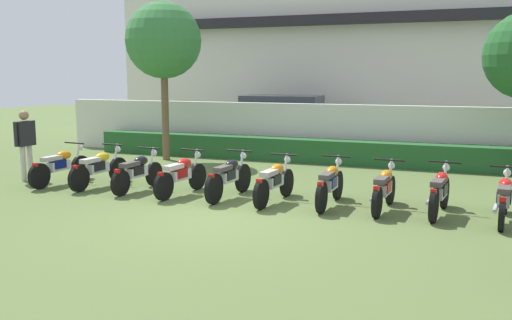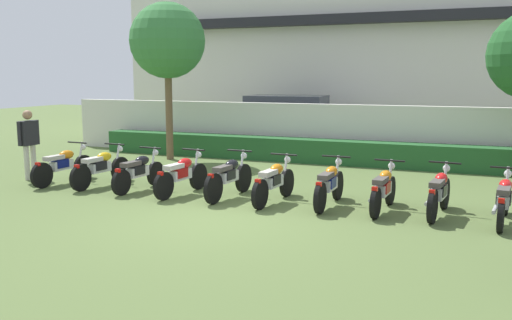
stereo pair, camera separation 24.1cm
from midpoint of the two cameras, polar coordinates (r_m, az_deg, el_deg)
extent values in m
plane|color=#566B38|center=(10.19, -4.69, -6.09)|extent=(60.00, 60.00, 0.00)
cube|color=silver|center=(23.93, 10.81, 12.41)|extent=(19.31, 6.00, 8.36)
cube|color=black|center=(20.79, 9.21, 14.18)|extent=(16.22, 0.50, 0.36)
cube|color=silver|center=(17.23, 6.43, 2.90)|extent=(18.34, 0.30, 1.72)
cube|color=#235628|center=(16.62, 5.79, 0.93)|extent=(14.67, 0.70, 0.70)
cube|color=silver|center=(19.59, 2.92, 3.30)|extent=(4.60, 2.10, 1.00)
cube|color=#2D333D|center=(19.58, 2.37, 5.73)|extent=(2.79, 1.85, 0.65)
cylinder|color=black|center=(20.20, 7.91, 2.26)|extent=(0.69, 0.26, 0.68)
cylinder|color=black|center=(18.39, 6.92, 1.64)|extent=(0.69, 0.26, 0.68)
cylinder|color=black|center=(20.96, -0.62, 2.57)|extent=(0.69, 0.26, 0.68)
cylinder|color=black|center=(19.22, -2.34, 2.00)|extent=(0.69, 0.26, 0.68)
cylinder|color=brown|center=(17.27, -9.73, 4.70)|extent=(0.22, 0.22, 2.83)
sphere|color=#387A3D|center=(17.26, -9.93, 12.06)|extent=(2.29, 2.29, 2.29)
cylinder|color=black|center=(14.62, -18.08, -0.73)|extent=(0.13, 0.61, 0.61)
cylinder|color=black|center=(13.69, -21.91, -1.56)|extent=(0.13, 0.61, 0.61)
cube|color=silver|center=(14.09, -20.11, -0.56)|extent=(0.24, 0.61, 0.22)
ellipsoid|color=orange|center=(14.17, -19.67, 0.45)|extent=(0.25, 0.45, 0.22)
cube|color=#B2ADA3|center=(13.90, -20.83, 0.15)|extent=(0.24, 0.53, 0.10)
cube|color=red|center=(13.58, -22.29, -0.47)|extent=(0.11, 0.09, 0.08)
cylinder|color=silver|center=(14.51, -18.38, 0.46)|extent=(0.07, 0.23, 0.65)
cylinder|color=black|center=(14.40, -18.69, 1.67)|extent=(0.60, 0.08, 0.04)
sphere|color=silver|center=(14.57, -18.12, 1.22)|extent=(0.14, 0.14, 0.14)
cylinder|color=silver|center=(14.02, -21.15, -1.20)|extent=(0.11, 0.55, 0.07)
cube|color=navy|center=(14.05, -20.26, -0.39)|extent=(0.27, 0.38, 0.20)
cylinder|color=black|center=(14.04, -14.50, -0.95)|extent=(0.14, 0.61, 0.61)
cylinder|color=black|center=(13.06, -18.30, -1.84)|extent=(0.14, 0.61, 0.61)
cube|color=silver|center=(13.48, -16.50, -0.79)|extent=(0.25, 0.61, 0.22)
ellipsoid|color=yellow|center=(13.57, -16.07, 0.28)|extent=(0.26, 0.46, 0.22)
cube|color=beige|center=(13.28, -17.20, -0.04)|extent=(0.24, 0.53, 0.10)
cube|color=red|center=(12.94, -18.67, -0.69)|extent=(0.11, 0.09, 0.08)
cylinder|color=silver|center=(13.93, -14.79, 0.29)|extent=(0.07, 0.23, 0.65)
cylinder|color=black|center=(13.82, -15.08, 1.55)|extent=(0.60, 0.08, 0.04)
sphere|color=silver|center=(13.99, -14.53, 1.08)|extent=(0.14, 0.14, 0.14)
cylinder|color=silver|center=(13.40, -17.57, -1.45)|extent=(0.11, 0.55, 0.07)
cube|color=black|center=(13.44, -16.65, -0.61)|extent=(0.27, 0.38, 0.20)
cylinder|color=black|center=(13.34, -10.97, -1.42)|extent=(0.13, 0.58, 0.57)
cylinder|color=black|center=(12.38, -14.34, -2.32)|extent=(0.13, 0.58, 0.57)
cube|color=silver|center=(12.79, -12.75, -1.23)|extent=(0.24, 0.61, 0.22)
ellipsoid|color=black|center=(12.88, -12.32, -0.10)|extent=(0.25, 0.46, 0.22)
cube|color=#4C4742|center=(12.58, -13.42, -0.45)|extent=(0.24, 0.53, 0.10)
cube|color=red|center=(12.25, -14.68, -1.11)|extent=(0.11, 0.09, 0.08)
cylinder|color=silver|center=(13.21, -11.24, -0.11)|extent=(0.07, 0.23, 0.65)
cylinder|color=black|center=(13.10, -11.51, 1.22)|extent=(0.60, 0.08, 0.04)
sphere|color=silver|center=(13.28, -10.98, 0.72)|extent=(0.14, 0.14, 0.14)
cylinder|color=silver|center=(12.69, -13.85, -1.94)|extent=(0.11, 0.55, 0.07)
cube|color=black|center=(12.74, -12.89, -1.04)|extent=(0.27, 0.38, 0.20)
cylinder|color=black|center=(12.75, -6.58, -1.70)|extent=(0.16, 0.61, 0.60)
cylinder|color=black|center=(11.74, -10.08, -2.70)|extent=(0.16, 0.61, 0.60)
cube|color=silver|center=(12.17, -8.41, -1.53)|extent=(0.27, 0.62, 0.22)
ellipsoid|color=red|center=(12.27, -7.97, -0.35)|extent=(0.27, 0.46, 0.22)
cube|color=beige|center=(11.95, -9.08, -0.71)|extent=(0.26, 0.54, 0.10)
cube|color=red|center=(11.61, -10.42, -1.43)|extent=(0.11, 0.09, 0.08)
cylinder|color=silver|center=(12.63, -6.84, -0.34)|extent=(0.08, 0.23, 0.65)
cylinder|color=black|center=(12.51, -7.09, 1.05)|extent=(0.60, 0.10, 0.04)
sphere|color=silver|center=(12.69, -6.57, 0.53)|extent=(0.14, 0.14, 0.14)
cylinder|color=silver|center=(12.07, -9.55, -2.27)|extent=(0.13, 0.55, 0.07)
cube|color=#A51414|center=(12.12, -8.55, -1.33)|extent=(0.28, 0.39, 0.20)
cylinder|color=black|center=(12.41, -1.90, -1.86)|extent=(0.14, 0.64, 0.64)
cylinder|color=black|center=(11.28, -4.97, -2.98)|extent=(0.14, 0.64, 0.64)
cube|color=silver|center=(11.77, -3.48, -1.72)|extent=(0.25, 0.61, 0.22)
ellipsoid|color=black|center=(11.88, -3.10, -0.49)|extent=(0.25, 0.46, 0.22)
cube|color=#4C4742|center=(11.54, -4.04, -0.88)|extent=(0.24, 0.53, 0.10)
cube|color=red|center=(11.14, -5.25, -1.66)|extent=(0.11, 0.09, 0.08)
cylinder|color=silver|center=(12.28, -2.10, -0.46)|extent=(0.07, 0.23, 0.65)
cylinder|color=black|center=(12.15, -2.30, 0.96)|extent=(0.60, 0.08, 0.04)
sphere|color=silver|center=(12.35, -1.87, 0.43)|extent=(0.14, 0.14, 0.14)
cylinder|color=silver|center=(11.64, -4.59, -2.50)|extent=(0.11, 0.55, 0.07)
cube|color=black|center=(11.72, -3.60, -1.52)|extent=(0.27, 0.38, 0.20)
cylinder|color=black|center=(11.99, 2.62, -2.34)|extent=(0.14, 0.61, 0.60)
cylinder|color=black|center=(10.82, -0.10, -3.55)|extent=(0.14, 0.61, 0.60)
cube|color=silver|center=(11.32, 1.23, -2.22)|extent=(0.25, 0.61, 0.22)
ellipsoid|color=orange|center=(11.44, 1.58, -0.94)|extent=(0.26, 0.46, 0.22)
cube|color=#B2ADA3|center=(11.08, 0.74, -1.36)|extent=(0.24, 0.53, 0.10)
cube|color=red|center=(10.67, -0.33, -2.19)|extent=(0.11, 0.09, 0.08)
cylinder|color=silver|center=(11.85, 2.46, -0.90)|extent=(0.07, 0.23, 0.65)
cylinder|color=black|center=(11.72, 2.29, 0.58)|extent=(0.60, 0.08, 0.04)
sphere|color=silver|center=(11.92, 2.67, 0.04)|extent=(0.14, 0.14, 0.14)
cylinder|color=silver|center=(11.18, 0.13, -3.05)|extent=(0.11, 0.55, 0.07)
cube|color=black|center=(11.27, 1.12, -2.01)|extent=(0.27, 0.38, 0.20)
cylinder|color=black|center=(11.79, 7.85, -2.58)|extent=(0.10, 0.61, 0.61)
cylinder|color=black|center=(10.57, 6.12, -3.88)|extent=(0.10, 0.61, 0.61)
cube|color=silver|center=(11.10, 6.98, -2.49)|extent=(0.21, 0.60, 0.22)
ellipsoid|color=orange|center=(11.22, 7.23, -1.17)|extent=(0.23, 0.44, 0.22)
cube|color=#4C4742|center=(10.84, 6.69, -1.62)|extent=(0.21, 0.52, 0.10)
cube|color=red|center=(10.42, 5.99, -2.49)|extent=(0.10, 0.08, 0.08)
cylinder|color=silver|center=(11.65, 7.78, -1.12)|extent=(0.05, 0.23, 0.65)
cylinder|color=black|center=(11.51, 7.70, 0.38)|extent=(0.60, 0.05, 0.04)
sphere|color=silver|center=(11.72, 7.93, -0.17)|extent=(0.14, 0.14, 0.14)
cylinder|color=silver|center=(10.92, 6.02, -3.35)|extent=(0.08, 0.55, 0.07)
cube|color=navy|center=(11.05, 6.92, -2.28)|extent=(0.25, 0.36, 0.20)
cylinder|color=black|center=(11.57, 13.11, -3.02)|extent=(0.13, 0.59, 0.58)
cylinder|color=black|center=(10.39, 11.72, -4.31)|extent=(0.13, 0.59, 0.58)
cube|color=silver|center=(10.90, 12.43, -2.91)|extent=(0.24, 0.61, 0.22)
ellipsoid|color=orange|center=(11.02, 12.65, -1.57)|extent=(0.25, 0.45, 0.22)
cube|color=#4C4742|center=(10.64, 12.20, -2.04)|extent=(0.23, 0.53, 0.10)
cube|color=red|center=(10.23, 11.64, -2.90)|extent=(0.11, 0.09, 0.08)
cylinder|color=silver|center=(11.42, 13.08, -1.53)|extent=(0.06, 0.23, 0.65)
cylinder|color=black|center=(11.28, 13.04, -0.01)|extent=(0.60, 0.08, 0.04)
sphere|color=silver|center=(11.50, 13.22, -0.56)|extent=(0.14, 0.14, 0.14)
cylinder|color=silver|center=(10.71, 11.49, -3.80)|extent=(0.11, 0.55, 0.07)
cube|color=#A51414|center=(10.84, 12.38, -2.70)|extent=(0.26, 0.38, 0.20)
cylinder|color=black|center=(11.51, 18.31, -3.23)|extent=(0.16, 0.62, 0.61)
cylinder|color=black|center=(10.32, 17.22, -4.53)|extent=(0.16, 0.62, 0.61)
cube|color=silver|center=(10.84, 17.79, -3.12)|extent=(0.27, 0.62, 0.22)
ellipsoid|color=red|center=(10.96, 18.00, -1.78)|extent=(0.27, 0.46, 0.22)
cube|color=#4C4742|center=(10.57, 17.63, -2.24)|extent=(0.26, 0.54, 0.10)
cube|color=red|center=(10.17, 17.19, -3.11)|extent=(0.11, 0.09, 0.08)
cylinder|color=silver|center=(11.36, 18.32, -1.73)|extent=(0.08, 0.23, 0.65)
cylinder|color=black|center=(11.22, 18.32, -0.20)|extent=(0.60, 0.10, 0.04)
sphere|color=silver|center=(11.44, 18.45, -0.76)|extent=(0.14, 0.14, 0.14)
cylinder|color=silver|center=(10.64, 16.89, -4.01)|extent=(0.13, 0.55, 0.07)
cube|color=black|center=(10.78, 17.76, -2.91)|extent=(0.28, 0.38, 0.20)
cylinder|color=black|center=(11.46, 23.77, -3.69)|extent=(0.14, 0.57, 0.57)
cylinder|color=black|center=(10.16, 23.40, -5.20)|extent=(0.14, 0.57, 0.57)
cube|color=silver|center=(10.73, 23.63, -3.68)|extent=(0.26, 0.62, 0.22)
ellipsoid|color=red|center=(10.86, 23.75, -2.31)|extent=(0.26, 0.46, 0.22)
cube|color=#4C4742|center=(10.47, 23.64, -2.81)|extent=(0.25, 0.54, 0.10)
cube|color=red|center=(10.01, 23.46, -3.77)|extent=(0.11, 0.09, 0.08)
cylinder|color=silver|center=(11.32, 23.84, -2.20)|extent=(0.07, 0.23, 0.65)
cylinder|color=black|center=(11.17, 23.92, -0.67)|extent=(0.60, 0.09, 0.04)
sphere|color=silver|center=(11.39, 23.93, -1.22)|extent=(0.14, 0.14, 0.14)
cylinder|color=silver|center=(10.52, 22.86, -4.60)|extent=(0.12, 0.55, 0.07)
cube|color=black|center=(10.67, 23.63, -3.47)|extent=(0.27, 0.38, 0.20)
cylinder|color=beige|center=(15.06, -22.69, -0.21)|extent=(0.13, 0.13, 0.86)
cylinder|color=beige|center=(14.90, -23.29, -0.34)|extent=(0.13, 0.13, 0.86)
cube|color=#232328|center=(14.89, -23.16, 2.53)|extent=(0.22, 0.50, 0.61)
cylinder|color=#232328|center=(15.10, -22.37, 2.72)|extent=(0.09, 0.09, 0.58)
cylinder|color=#232328|center=(14.67, -23.98, 2.46)|extent=(0.09, 0.09, 0.58)
sphere|color=#9E7556|center=(14.85, -23.26, 4.27)|extent=(0.23, 0.23, 0.23)
camera|label=1|loc=(0.12, -90.58, -0.09)|focal=38.79mm
camera|label=2|loc=(0.12, 89.42, 0.09)|focal=38.79mm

